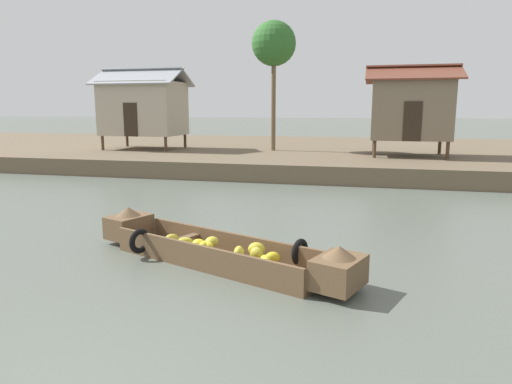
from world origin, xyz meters
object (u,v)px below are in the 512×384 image
stilt_house_mid_left (411,108)px  stilt_house_left (144,107)px  banana_boat (217,250)px  palm_tree_near (274,45)px

stilt_house_mid_left → stilt_house_left: bearing=177.1°
banana_boat → palm_tree_near: (-2.32, 16.75, 6.15)m
banana_boat → stilt_house_mid_left: 16.23m
banana_boat → palm_tree_near: 18.00m
stilt_house_mid_left → palm_tree_near: 7.94m
palm_tree_near → stilt_house_left: bearing=-174.2°
stilt_house_mid_left → palm_tree_near: palm_tree_near is taller
stilt_house_left → palm_tree_near: 8.14m
stilt_house_mid_left → palm_tree_near: size_ratio=0.63×
stilt_house_mid_left → palm_tree_near: bearing=168.1°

